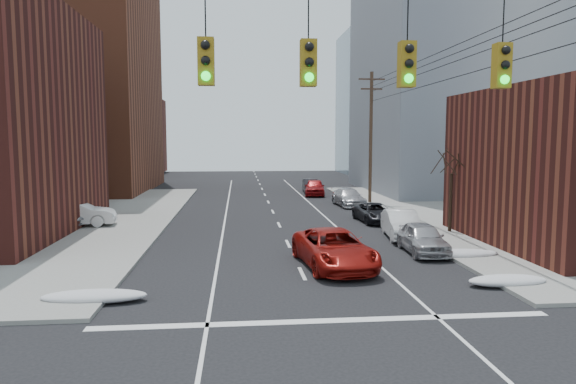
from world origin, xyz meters
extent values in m
cube|color=brown|center=(-24.00, 48.00, 15.00)|extent=(24.00, 20.00, 30.00)
cube|color=#511D18|center=(-26.00, 74.00, 6.00)|extent=(22.00, 18.00, 12.00)
cube|color=gray|center=(22.00, 44.00, 12.50)|extent=(22.00, 20.00, 25.00)
cube|color=gray|center=(24.00, 70.00, 11.00)|extent=(20.00, 18.00, 22.00)
cylinder|color=#473323|center=(8.50, 34.00, 5.50)|extent=(0.28, 0.28, 11.00)
cube|color=#473323|center=(8.50, 34.00, 10.40)|extent=(2.20, 0.12, 0.12)
cube|color=#473323|center=(8.50, 34.00, 9.60)|extent=(1.80, 0.12, 0.12)
cylinder|color=black|center=(-3.20, 3.00, 8.10)|extent=(0.03, 0.03, 1.00)
cube|color=olive|center=(-3.20, 3.00, 7.10)|extent=(0.35, 0.30, 1.00)
sphere|color=black|center=(-3.20, 2.83, 7.42)|extent=(0.20, 0.20, 0.20)
sphere|color=black|center=(-3.20, 2.83, 7.10)|extent=(0.20, 0.20, 0.20)
sphere|color=#0CE526|center=(-3.20, 2.83, 6.78)|extent=(0.20, 0.20, 0.20)
cylinder|color=black|center=(-1.00, 3.00, 8.10)|extent=(0.03, 0.03, 1.00)
cube|color=olive|center=(-1.00, 3.00, 7.10)|extent=(0.35, 0.30, 1.00)
sphere|color=black|center=(-1.00, 2.83, 7.42)|extent=(0.20, 0.20, 0.20)
sphere|color=black|center=(-1.00, 2.83, 7.10)|extent=(0.20, 0.20, 0.20)
sphere|color=#0CE526|center=(-1.00, 2.83, 6.78)|extent=(0.20, 0.20, 0.20)
cylinder|color=black|center=(1.20, 3.00, 8.10)|extent=(0.03, 0.03, 1.00)
cube|color=olive|center=(1.20, 3.00, 7.10)|extent=(0.35, 0.30, 1.00)
sphere|color=black|center=(1.20, 2.83, 7.42)|extent=(0.20, 0.20, 0.20)
sphere|color=black|center=(1.20, 2.83, 7.10)|extent=(0.20, 0.20, 0.20)
sphere|color=#0CE526|center=(1.20, 2.83, 6.78)|extent=(0.20, 0.20, 0.20)
cylinder|color=black|center=(3.40, 3.00, 8.10)|extent=(0.03, 0.03, 1.00)
cube|color=olive|center=(3.40, 3.00, 7.10)|extent=(0.35, 0.30, 1.00)
sphere|color=black|center=(3.40, 2.83, 7.42)|extent=(0.20, 0.20, 0.20)
sphere|color=black|center=(3.40, 2.83, 7.10)|extent=(0.20, 0.20, 0.20)
sphere|color=#0CE526|center=(3.40, 2.83, 6.78)|extent=(0.20, 0.20, 0.20)
cylinder|color=black|center=(9.60, 20.00, 1.75)|extent=(0.20, 0.20, 3.50)
cylinder|color=black|center=(9.98, 20.12, 4.07)|extent=(0.27, 0.82, 1.19)
cylinder|color=black|center=(9.82, 20.57, 4.16)|extent=(1.17, 0.54, 1.38)
cylinder|color=black|center=(9.17, 20.74, 4.19)|extent=(1.44, 1.00, 1.48)
cylinder|color=black|center=(9.20, 20.06, 4.07)|extent=(0.17, 0.84, 1.19)
cylinder|color=black|center=(9.15, 19.58, 4.16)|extent=(0.82, 0.99, 1.40)
cylinder|color=black|center=(9.66, 19.15, 4.19)|extent=(1.74, 0.21, 1.43)
cylinder|color=black|center=(9.93, 19.77, 4.07)|extent=(0.48, 0.73, 1.20)
ellipsoid|color=silver|center=(-7.40, 9.00, 0.21)|extent=(3.50, 1.08, 0.42)
ellipsoid|color=silver|center=(7.40, 9.50, 0.21)|extent=(3.00, 1.08, 0.42)
ellipsoid|color=silver|center=(7.40, 14.00, 0.21)|extent=(4.00, 1.08, 0.42)
imported|color=maroon|center=(1.50, 12.98, 0.80)|extent=(3.27, 6.00, 1.60)
imported|color=#ABAAAF|center=(6.22, 15.24, 0.73)|extent=(1.91, 4.36, 1.46)
imported|color=white|center=(6.40, 19.00, 0.76)|extent=(2.15, 4.78, 1.52)
imported|color=black|center=(6.40, 24.52, 0.62)|extent=(2.33, 4.58, 1.24)
imported|color=#B1B0B5|center=(6.40, 32.75, 0.71)|extent=(2.32, 5.01, 1.42)
imported|color=maroon|center=(4.80, 40.85, 0.79)|extent=(2.49, 4.85, 1.58)
imported|color=black|center=(4.80, 43.76, 0.69)|extent=(1.66, 4.23, 1.37)
imported|color=silver|center=(-12.51, 23.82, 0.93)|extent=(4.91, 2.26, 1.56)
imported|color=#B7B7BC|center=(-14.40, 23.53, 0.89)|extent=(5.56, 3.05, 1.47)
imported|color=black|center=(-16.08, 23.11, 0.79)|extent=(4.58, 2.22, 1.29)
imported|color=#9F9FA4|center=(-17.22, 27.94, 0.78)|extent=(3.94, 2.25, 1.26)
camera|label=1|loc=(-2.53, -8.27, 5.46)|focal=32.00mm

